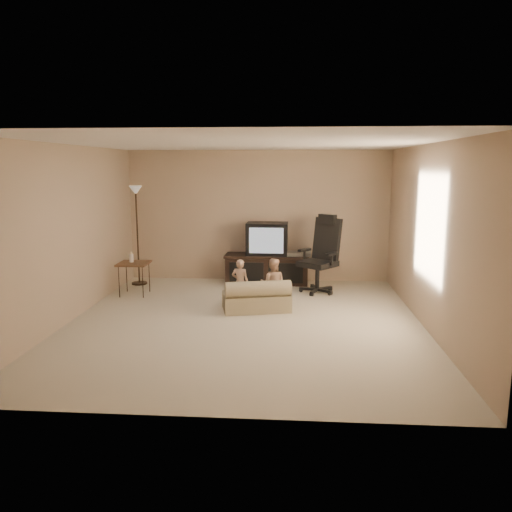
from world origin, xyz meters
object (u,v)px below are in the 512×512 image
(floor_lamp, at_px, (137,213))
(toddler_left, at_px, (240,283))
(tv_stand, at_px, (267,258))
(child_sofa, at_px, (257,298))
(toddler_right, at_px, (273,284))
(office_chair, at_px, (321,265))
(side_table, at_px, (134,264))

(floor_lamp, height_order, toddler_left, floor_lamp)
(tv_stand, xyz_separation_m, child_sofa, (-0.07, -1.90, -0.28))
(child_sofa, bearing_deg, toddler_right, 11.70)
(floor_lamp, xyz_separation_m, child_sofa, (2.34, -1.61, -1.15))
(office_chair, bearing_deg, side_table, -132.98)
(floor_lamp, bearing_deg, side_table, -78.56)
(side_table, bearing_deg, toddler_right, -16.64)
(tv_stand, xyz_separation_m, floor_lamp, (-2.41, -0.29, 0.87))
(side_table, xyz_separation_m, child_sofa, (2.19, -0.83, -0.35))
(toddler_right, bearing_deg, tv_stand, -79.82)
(child_sofa, height_order, toddler_left, toddler_left)
(child_sofa, height_order, toddler_right, toddler_right)
(floor_lamp, bearing_deg, toddler_right, -30.16)
(office_chair, distance_m, side_table, 3.25)
(office_chair, height_order, side_table, office_chair)
(office_chair, bearing_deg, toddler_right, -85.16)
(tv_stand, distance_m, side_table, 2.49)
(office_chair, xyz_separation_m, child_sofa, (-1.03, -1.27, -0.29))
(toddler_right, bearing_deg, side_table, -11.93)
(toddler_left, relative_size, toddler_right, 0.94)
(side_table, distance_m, floor_lamp, 1.13)
(tv_stand, xyz_separation_m, toddler_left, (-0.35, -1.64, -0.10))
(toddler_left, height_order, toddler_right, toddler_right)
(floor_lamp, bearing_deg, tv_stand, 6.88)
(side_table, distance_m, toddler_right, 2.53)
(child_sofa, bearing_deg, side_table, 146.10)
(tv_stand, bearing_deg, floor_lamp, -172.07)
(side_table, xyz_separation_m, toddler_right, (2.42, -0.72, -0.14))
(tv_stand, bearing_deg, side_table, -153.63)
(side_table, bearing_deg, toddler_left, -16.67)
(side_table, height_order, child_sofa, side_table)
(floor_lamp, bearing_deg, toddler_left, -33.16)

